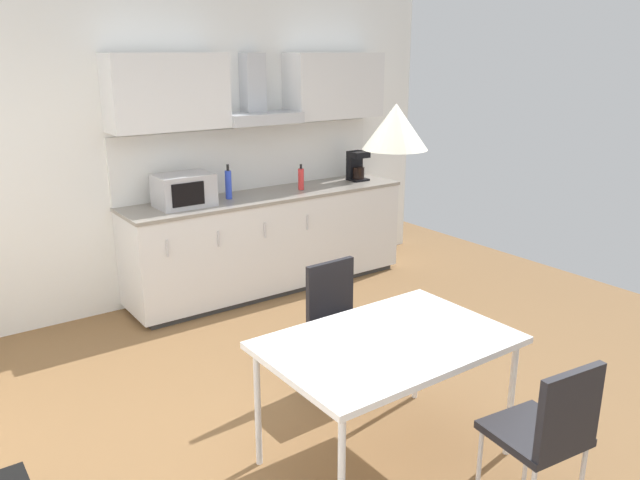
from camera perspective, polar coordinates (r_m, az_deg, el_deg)
ground_plane at (r=3.99m, az=3.41°, el=-17.18°), size 7.22×8.11×0.02m
wall_back at (r=5.76m, az=-14.02°, el=8.53°), size 5.78×0.10×2.87m
kitchen_counter at (r=6.01m, az=-4.66°, el=-0.09°), size 2.78×0.64×0.94m
backsplash_tile at (r=6.09m, az=-6.28°, el=7.45°), size 2.76×0.02×0.59m
upper_wall_cabinets at (r=5.88m, az=-5.72°, el=13.48°), size 2.76×0.40×0.63m
microwave at (r=5.49m, az=-12.31°, el=4.47°), size 0.48×0.35×0.28m
coffee_maker at (r=6.50m, az=3.36°, el=6.79°), size 0.18×0.19×0.30m
bottle_blue at (r=5.70m, az=-8.37°, el=5.07°), size 0.06×0.06×0.31m
bottle_red at (r=6.04m, az=-1.75°, el=5.62°), size 0.06×0.06×0.25m
dining_table at (r=3.42m, az=6.23°, el=-9.75°), size 1.32×0.87×0.74m
chair_far_right at (r=4.23m, az=1.75°, el=-6.69°), size 0.41×0.41×0.87m
chair_near_right at (r=3.23m, az=20.19°, el=-15.74°), size 0.44×0.44×0.87m
pendant_lamp at (r=3.08m, az=6.93°, el=10.25°), size 0.32×0.32×0.22m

